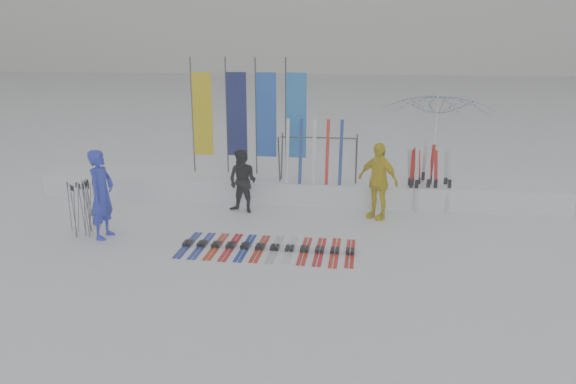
# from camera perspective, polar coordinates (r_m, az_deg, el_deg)

# --- Properties ---
(ground) EXTENTS (120.00, 120.00, 0.00)m
(ground) POSITION_cam_1_polar(r_m,az_deg,el_deg) (11.25, -2.17, -7.03)
(ground) COLOR white
(ground) RESTS_ON ground
(snow_bank) EXTENTS (14.00, 1.60, 0.60)m
(snow_bank) POSITION_cam_1_polar(r_m,az_deg,el_deg) (15.47, 0.83, 0.44)
(snow_bank) COLOR white
(snow_bank) RESTS_ON ground
(person_blue) EXTENTS (0.53, 0.76, 1.98)m
(person_blue) POSITION_cam_1_polar(r_m,az_deg,el_deg) (12.91, -18.40, -0.23)
(person_blue) COLOR #2231C7
(person_blue) RESTS_ON ground
(person_black) EXTENTS (0.93, 0.82, 1.61)m
(person_black) POSITION_cam_1_polar(r_m,az_deg,el_deg) (14.16, -4.64, 1.08)
(person_black) COLOR black
(person_black) RESTS_ON ground
(person_yellow) EXTENTS (1.17, 1.00, 1.88)m
(person_yellow) POSITION_cam_1_polar(r_m,az_deg,el_deg) (13.79, 9.10, 1.14)
(person_yellow) COLOR yellow
(person_yellow) RESTS_ON ground
(tent_canopy) EXTENTS (3.81, 3.86, 2.87)m
(tent_canopy) POSITION_cam_1_polar(r_m,az_deg,el_deg) (16.66, 14.67, 5.01)
(tent_canopy) COLOR white
(tent_canopy) RESTS_ON ground
(ski_row) EXTENTS (3.63, 1.68, 0.07)m
(ski_row) POSITION_cam_1_polar(r_m,az_deg,el_deg) (11.84, -2.07, -5.67)
(ski_row) COLOR navy
(ski_row) RESTS_ON ground
(pole_cluster) EXTENTS (0.73, 0.90, 1.25)m
(pole_cluster) POSITION_cam_1_polar(r_m,az_deg,el_deg) (13.45, -19.94, -1.48)
(pole_cluster) COLOR #595B60
(pole_cluster) RESTS_ON ground
(feather_flags) EXTENTS (3.21, 0.09, 3.20)m
(feather_flags) POSITION_cam_1_polar(r_m,az_deg,el_deg) (15.59, -3.98, 7.80)
(feather_flags) COLOR #383A3F
(feather_flags) RESTS_ON ground
(ski_rack) EXTENTS (2.04, 0.80, 1.23)m
(ski_rack) POSITION_cam_1_polar(r_m,az_deg,el_deg) (14.77, 3.08, 4.02)
(ski_rack) COLOR #383A3F
(ski_rack) RESTS_ON ground
(upright_skis) EXTENTS (1.04, 0.89, 1.70)m
(upright_skis) POSITION_cam_1_polar(r_m,az_deg,el_deg) (14.84, 13.81, 1.33)
(upright_skis) COLOR silver
(upright_skis) RESTS_ON ground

